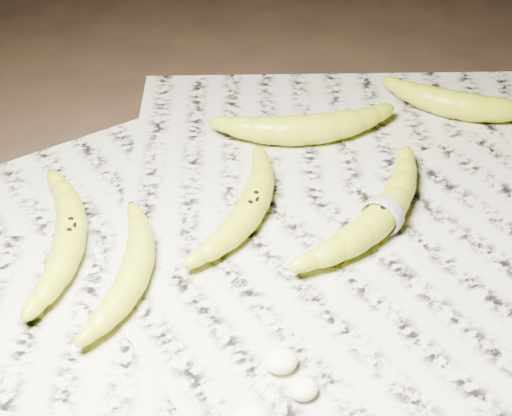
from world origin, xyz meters
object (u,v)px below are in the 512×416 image
object	(u,v)px
banana_left_a	(70,233)
banana_upper_a	(307,127)
banana_left_b	(135,268)
banana_center	(251,205)
banana_taped	(383,213)
banana_upper_b	(460,103)

from	to	relation	value
banana_left_a	banana_upper_a	xyz separation A→B (m)	(0.32, 0.09, 0.00)
banana_left_b	banana_center	bearing A→B (deg)	-43.03
banana_center	banana_taped	xyz separation A→B (m)	(0.13, -0.06, 0.00)
banana_left_b	banana_upper_a	size ratio (longest dim) A/B	0.82
banana_center	banana_taped	size ratio (longest dim) A/B	0.83
banana_left_a	banana_upper_a	world-z (taller)	banana_upper_a
banana_upper_a	banana_upper_b	bearing A→B (deg)	8.15
banana_left_a	banana_center	xyz separation A→B (m)	(0.20, -0.03, -0.00)
banana_upper_a	banana_center	bearing A→B (deg)	-122.43
banana_left_a	banana_taped	bearing A→B (deg)	-90.54
banana_left_b	banana_upper_a	distance (m)	0.31
banana_center	banana_taped	bearing A→B (deg)	-75.34
banana_upper_a	banana_left_a	bearing A→B (deg)	-150.60
banana_left_a	banana_left_b	size ratio (longest dim) A/B	1.16
banana_center	banana_upper_a	size ratio (longest dim) A/B	0.91
banana_left_b	banana_upper_a	bearing A→B (deg)	-29.66
banana_taped	banana_upper_a	size ratio (longest dim) A/B	1.09
banana_taped	banana_upper_a	xyz separation A→B (m)	(-0.01, 0.18, 0.00)
banana_left_a	banana_left_b	distance (m)	0.09
banana_taped	banana_left_a	bearing A→B (deg)	131.43
banana_left_b	banana_upper_b	bearing A→B (deg)	-44.85
banana_upper_a	banana_upper_b	xyz separation A→B (m)	(0.22, -0.02, -0.00)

